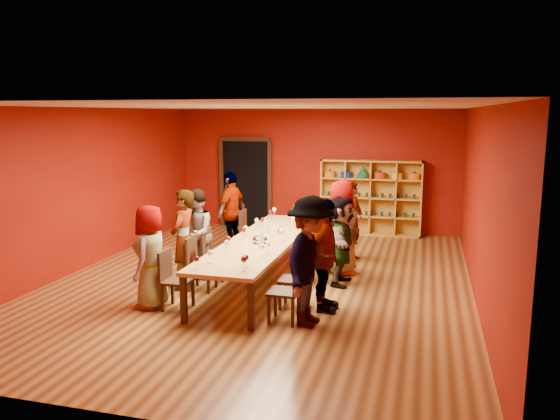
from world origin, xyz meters
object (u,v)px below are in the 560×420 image
(chair_person_left_4, at_px, (248,229))
(chair_person_left_2, at_px, (212,251))
(person_left_4, at_px, (231,211))
(person_left_2, at_px, (196,234))
(tasting_table, at_px, (263,242))
(person_right_0, at_px, (310,261))
(chair_person_right_0, at_px, (289,288))
(spittoon_bowl, at_px, (260,240))
(person_left_0, at_px, (151,257))
(chair_person_right_1, at_px, (299,276))
(person_right_2, at_px, (341,241))
(person_right_1, at_px, (325,256))
(wine_bottle, at_px, (294,214))
(shelving_unit, at_px, (371,194))
(chair_person_left_0, at_px, (172,276))
(person_right_3, at_px, (342,227))
(person_right_4, at_px, (352,221))
(chair_person_right_2, at_px, (317,254))
(chair_person_left_1, at_px, (198,260))
(chair_person_right_4, at_px, (333,235))
(chair_person_right_3, at_px, (324,246))
(person_left_1, at_px, (183,240))

(chair_person_left_4, bearing_deg, chair_person_left_2, -90.00)
(person_left_4, bearing_deg, person_left_2, 12.15)
(tasting_table, xyz_separation_m, person_right_0, (1.20, -1.73, 0.20))
(person_left_4, relative_size, chair_person_right_0, 1.91)
(chair_person_right_0, xyz_separation_m, person_right_0, (0.29, 0.00, 0.40))
(person_left_2, xyz_separation_m, spittoon_bowl, (1.26, -0.20, 0.02))
(person_left_0, relative_size, person_right_0, 0.86)
(chair_person_right_1, relative_size, person_right_2, 0.58)
(chair_person_right_1, height_order, person_right_1, person_right_1)
(wine_bottle, bearing_deg, shelving_unit, 62.84)
(chair_person_left_0, height_order, chair_person_left_2, same)
(person_right_3, relative_size, wine_bottle, 5.41)
(chair_person_left_2, bearing_deg, person_right_4, 40.63)
(person_right_0, distance_m, wine_bottle, 3.69)
(chair_person_left_0, xyz_separation_m, chair_person_right_1, (1.82, 0.51, 0.00))
(person_left_4, height_order, chair_person_right_0, person_left_4)
(person_right_3, bearing_deg, tasting_table, 110.56)
(person_right_0, height_order, wine_bottle, person_right_0)
(tasting_table, xyz_separation_m, chair_person_left_2, (-0.91, -0.10, -0.20))
(shelving_unit, height_order, chair_person_right_1, shelving_unit)
(tasting_table, height_order, chair_person_right_2, chair_person_right_2)
(shelving_unit, xyz_separation_m, chair_person_left_4, (-2.31, -2.43, -0.49))
(chair_person_left_1, relative_size, chair_person_right_4, 1.00)
(shelving_unit, relative_size, person_left_4, 1.41)
(person_left_0, height_order, person_left_2, person_left_2)
(tasting_table, relative_size, chair_person_left_4, 5.06)
(tasting_table, distance_m, person_left_2, 1.23)
(wine_bottle, bearing_deg, chair_person_right_3, -49.91)
(chair_person_right_0, bearing_deg, shelving_unit, 85.40)
(chair_person_left_2, bearing_deg, person_left_0, -102.31)
(person_left_1, xyz_separation_m, person_right_2, (2.49, 0.91, -0.07))
(chair_person_left_0, distance_m, chair_person_right_0, 1.82)
(shelving_unit, height_order, chair_person_right_0, shelving_unit)
(chair_person_right_0, distance_m, spittoon_bowl, 1.71)
(tasting_table, relative_size, person_left_2, 2.84)
(person_left_2, relative_size, person_left_4, 0.93)
(chair_person_left_2, relative_size, person_right_2, 0.58)
(person_right_1, relative_size, chair_person_right_3, 1.88)
(chair_person_left_0, bearing_deg, chair_person_left_2, 90.00)
(person_right_3, xyz_separation_m, wine_bottle, (-1.14, 0.96, 0.01))
(chair_person_left_2, xyz_separation_m, person_left_4, (-0.36, 1.98, 0.35))
(chair_person_right_0, bearing_deg, person_left_0, 178.17)
(person_right_0, bearing_deg, person_left_1, 76.49)
(shelving_unit, distance_m, chair_person_left_4, 3.39)
(chair_person_left_1, xyz_separation_m, chair_person_right_4, (1.82, 2.52, 0.00))
(person_left_2, bearing_deg, spittoon_bowl, 62.84)
(person_left_2, xyz_separation_m, person_right_0, (2.42, -1.64, 0.11))
(person_right_1, bearing_deg, person_right_3, 1.60)
(chair_person_right_2, bearing_deg, chair_person_right_0, -90.00)
(tasting_table, bearing_deg, chair_person_left_0, -118.69)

